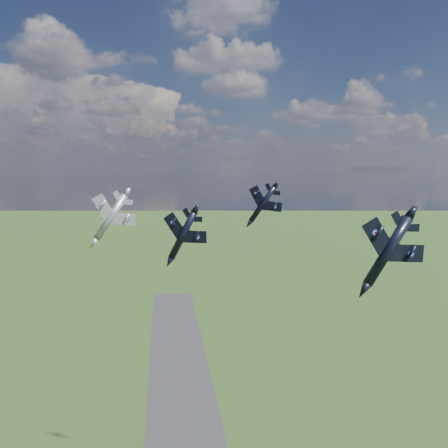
{
  "coord_description": "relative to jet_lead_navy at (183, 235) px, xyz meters",
  "views": [
    {
      "loc": [
        -6.58,
        -75.34,
        93.66
      ],
      "look_at": [
        6.41,
        16.15,
        82.11
      ],
      "focal_mm": 35.0,
      "sensor_mm": 36.0,
      "label": 1
    }
  ],
  "objects": [
    {
      "name": "jet_right_navy",
      "position": [
        29.6,
        -34.94,
        2.18
      ],
      "size": [
        13.04,
        17.18,
        8.79
      ],
      "primitive_type": null,
      "rotation": [
        0.0,
        0.53,
        -0.08
      ],
      "color": "black"
    },
    {
      "name": "jet_high_navy",
      "position": [
        20.87,
        11.71,
        5.8
      ],
      "size": [
        14.79,
        17.14,
        8.27
      ],
      "primitive_type": null,
      "rotation": [
        0.0,
        0.6,
        -0.38
      ],
      "color": "black"
    },
    {
      "name": "jet_lead_navy",
      "position": [
        0.0,
        0.0,
        0.0
      ],
      "size": [
        17.04,
        19.49,
        8.39
      ],
      "primitive_type": null,
      "rotation": [
        0.0,
        0.48,
        -0.38
      ],
      "color": "black"
    },
    {
      "name": "jet_left_silver",
      "position": [
        -15.95,
        4.33,
        3.84
      ],
      "size": [
        14.13,
        18.01,
        9.35
      ],
      "primitive_type": null,
      "rotation": [
        0.0,
        0.59,
        0.17
      ],
      "color": "#A0A3AB"
    }
  ]
}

